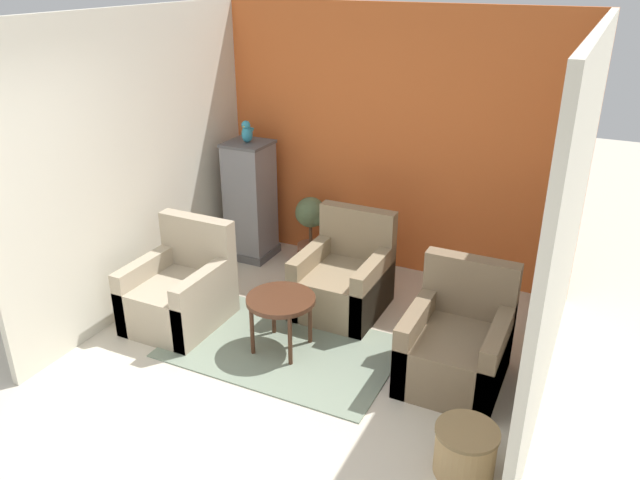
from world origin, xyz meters
TOP-DOWN VIEW (x-y plane):
  - ground_plane at (0.00, 0.00)m, footprint 20.00×20.00m
  - wall_back_accent at (0.00, 3.29)m, footprint 3.73×0.06m
  - wall_left at (-1.84, 1.63)m, footprint 0.06×3.26m
  - wall_right at (1.84, 1.63)m, footprint 0.06×3.26m
  - area_rug at (-0.22, 1.34)m, footprint 1.91×1.20m
  - coffee_table at (-0.22, 1.34)m, footprint 0.57×0.57m
  - armchair_left at (-1.25, 1.34)m, footprint 0.74×0.84m
  - armchair_right at (1.20, 1.57)m, footprint 0.74×0.84m
  - armchair_middle at (-0.02, 2.18)m, footprint 0.74×0.84m
  - birdcage at (-1.42, 2.83)m, footprint 0.47×0.47m
  - parrot at (-1.42, 2.83)m, footprint 0.11×0.20m
  - potted_plant at (-0.76, 2.96)m, footprint 0.36×0.32m
  - wicker_basket at (1.51, 0.62)m, footprint 0.41×0.41m

SIDE VIEW (x-z plane):
  - ground_plane at x=0.00m, z-range 0.00..0.00m
  - area_rug at x=-0.22m, z-range 0.00..0.01m
  - wicker_basket at x=1.51m, z-range 0.01..0.35m
  - armchair_left at x=-1.25m, z-range -0.17..0.75m
  - armchair_right at x=1.20m, z-range -0.17..0.75m
  - armchair_middle at x=-0.02m, z-range -0.17..0.75m
  - coffee_table at x=-0.22m, z-range 0.19..0.68m
  - potted_plant at x=-0.76m, z-range 0.07..0.81m
  - birdcage at x=-1.42m, z-range -0.01..1.29m
  - wall_back_accent at x=0.00m, z-range 0.00..2.67m
  - wall_left at x=-1.84m, z-range 0.00..2.67m
  - wall_right at x=1.84m, z-range 0.00..2.67m
  - parrot at x=-1.42m, z-range 1.28..1.52m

